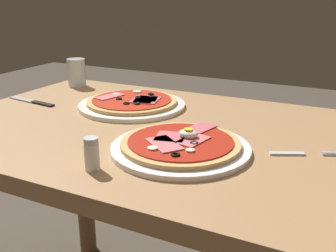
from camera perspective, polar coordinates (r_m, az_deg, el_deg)
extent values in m
cube|color=#9E754C|center=(1.03, -3.01, -0.94)|extent=(1.10, 0.75, 0.04)
cylinder|color=brown|center=(1.68, -12.20, -7.22)|extent=(0.07, 0.07, 0.71)
cylinder|color=white|center=(0.86, 1.82, -3.25)|extent=(0.31, 0.31, 0.01)
cylinder|color=tan|center=(0.85, 1.83, -2.57)|extent=(0.26, 0.26, 0.01)
cylinder|color=#A82314|center=(0.85, 1.83, -2.16)|extent=(0.23, 0.23, 0.00)
torus|color=black|center=(0.77, 1.09, -4.17)|extent=(0.02, 0.02, 0.00)
torus|color=black|center=(0.83, 3.84, -2.51)|extent=(0.02, 0.02, 0.00)
torus|color=black|center=(0.89, 3.47, -1.10)|extent=(0.02, 0.02, 0.00)
cube|color=#D16B70|center=(0.83, -0.55, -2.62)|extent=(0.10, 0.10, 0.00)
cube|color=#C65B66|center=(0.87, 0.37, -1.59)|extent=(0.08, 0.08, 0.00)
cube|color=#D16B70|center=(0.85, 3.64, -2.06)|extent=(0.06, 0.09, 0.00)
cube|color=#C65B66|center=(0.92, 4.35, -0.45)|extent=(0.07, 0.11, 0.00)
cylinder|color=beige|center=(0.79, 3.25, -3.55)|extent=(0.02, 0.02, 0.00)
cylinder|color=beige|center=(0.80, -2.27, -3.24)|extent=(0.02, 0.02, 0.00)
ellipsoid|color=white|center=(0.86, 2.97, -1.15)|extent=(0.04, 0.03, 0.02)
cylinder|color=yellow|center=(0.86, 2.98, -0.52)|extent=(0.02, 0.02, 0.00)
cylinder|color=white|center=(1.19, -5.24, 3.04)|extent=(0.32, 0.32, 0.01)
cylinder|color=tan|center=(1.19, -5.26, 3.55)|extent=(0.27, 0.27, 0.01)
cylinder|color=#B72D19|center=(1.18, -5.26, 3.86)|extent=(0.24, 0.24, 0.00)
torus|color=black|center=(1.23, -2.50, 4.66)|extent=(0.02, 0.02, 0.00)
torus|color=black|center=(1.18, -7.12, 3.95)|extent=(0.02, 0.02, 0.00)
torus|color=black|center=(1.20, -2.33, 4.29)|extent=(0.02, 0.02, 0.00)
torus|color=black|center=(1.19, -4.38, 4.11)|extent=(0.02, 0.02, 0.00)
torus|color=black|center=(1.13, -4.51, 3.28)|extent=(0.02, 0.02, 0.00)
torus|color=black|center=(1.13, -6.06, 3.29)|extent=(0.02, 0.02, 0.00)
cube|color=#C65B66|center=(1.17, -3.23, 3.91)|extent=(0.08, 0.08, 0.00)
cube|color=#D16B70|center=(1.22, -8.44, 4.27)|extent=(0.06, 0.10, 0.00)
cube|color=#C65B66|center=(1.17, -3.03, 3.81)|extent=(0.08, 0.10, 0.00)
cube|color=#C65B66|center=(1.17, -3.57, 3.87)|extent=(0.08, 0.10, 0.00)
cylinder|color=beige|center=(1.24, -7.55, 4.57)|extent=(0.02, 0.02, 0.00)
cylinder|color=beige|center=(1.26, -4.51, 4.98)|extent=(0.03, 0.03, 0.00)
cylinder|color=silver|center=(1.48, -13.12, 7.55)|extent=(0.06, 0.06, 0.10)
cylinder|color=silver|center=(1.49, -13.02, 6.20)|extent=(0.06, 0.06, 0.03)
cube|color=silver|center=(0.88, 16.87, -3.86)|extent=(0.07, 0.04, 0.00)
cube|color=silver|center=(0.90, 22.96, -3.93)|extent=(0.04, 0.02, 0.00)
cube|color=silver|center=(0.91, 22.86, -3.82)|extent=(0.04, 0.02, 0.00)
cube|color=silver|center=(0.91, 22.76, -3.71)|extent=(0.04, 0.02, 0.00)
cube|color=silver|center=(0.91, 22.66, -3.61)|extent=(0.04, 0.02, 0.00)
cube|color=silver|center=(1.34, -20.31, 3.66)|extent=(0.11, 0.03, 0.00)
cube|color=black|center=(1.27, -17.73, 3.10)|extent=(0.09, 0.03, 0.01)
cylinder|color=white|center=(0.77, -10.98, -4.42)|extent=(0.03, 0.03, 0.05)
cylinder|color=silver|center=(0.76, -11.14, -2.10)|extent=(0.03, 0.03, 0.01)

